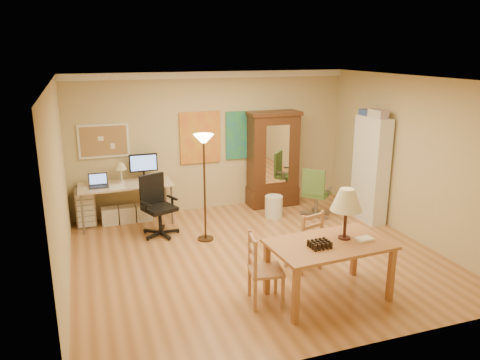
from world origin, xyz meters
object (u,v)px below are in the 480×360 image
object	(u,v)px
computer_desk	(128,199)
armoire	(273,165)
dining_table	(336,231)
bookshelf	(370,170)
office_chair_green	(316,204)
office_chair_black	(159,219)

from	to	relation	value
computer_desk	armoire	distance (m)	2.94
computer_desk	dining_table	bearing A→B (deg)	-58.09
bookshelf	dining_table	bearing A→B (deg)	-131.92
office_chair_green	armoire	bearing A→B (deg)	118.12
computer_desk	office_chair_green	size ratio (longest dim) A/B	1.71
office_chair_black	bookshelf	bearing A→B (deg)	-7.86
dining_table	office_chair_black	world-z (taller)	dining_table
dining_table	office_chair_black	xyz separation A→B (m)	(-1.80, 2.80, -0.62)
dining_table	office_chair_green	size ratio (longest dim) A/B	1.62
dining_table	bookshelf	size ratio (longest dim) A/B	0.81
dining_table	bookshelf	xyz separation A→B (m)	(2.04, 2.27, 0.07)
office_chair_black	office_chair_green	distance (m)	2.98
dining_table	computer_desk	distance (m)	4.24
armoire	bookshelf	size ratio (longest dim) A/B	0.99
dining_table	office_chair_black	size ratio (longest dim) A/B	1.50
dining_table	computer_desk	world-z (taller)	dining_table
bookshelf	office_chair_green	bearing A→B (deg)	152.04
dining_table	armoire	distance (m)	3.72
dining_table	computer_desk	bearing A→B (deg)	121.91
computer_desk	office_chair_black	xyz separation A→B (m)	(0.43, -0.78, -0.18)
computer_desk	bookshelf	bearing A→B (deg)	-17.05
dining_table	computer_desk	xyz separation A→B (m)	(-2.23, 3.58, -0.44)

